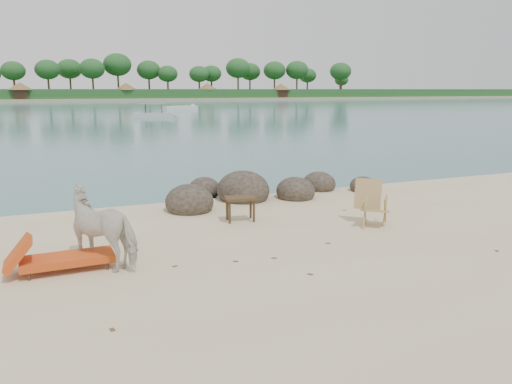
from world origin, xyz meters
TOP-DOWN VIEW (x-y plane):
  - water at (0.00, 90.00)m, footprint 400.00×400.00m
  - far_shore at (0.00, 170.00)m, footprint 420.00×90.00m
  - far_scenery at (0.03, 136.70)m, footprint 420.00×18.00m
  - boulders at (1.92, 5.56)m, footprint 6.38×2.90m
  - cow at (-2.41, 1.66)m, footprint 1.59×1.65m
  - side_table at (0.72, 3.46)m, footprint 0.75×0.55m
  - lounge_chair at (-3.05, 1.62)m, footprint 1.85×0.69m
  - deck_chair at (3.30, 1.94)m, footprint 0.94×0.95m
  - boat_mid at (7.83, 49.07)m, footprint 5.09×2.28m
  - boat_far at (15.37, 67.30)m, footprint 6.36×3.62m
  - dead_leaves at (0.06, 0.31)m, footprint 7.59×6.91m

SIDE VIEW (x-z plane):
  - water at x=0.00m, z-range 0.00..0.00m
  - far_shore at x=0.00m, z-range -0.70..0.70m
  - dead_leaves at x=0.06m, z-range 0.00..0.00m
  - boulders at x=1.92m, z-range -0.33..0.73m
  - lounge_chair at x=-3.05m, z-range 0.00..0.55m
  - side_table at x=0.72m, z-range 0.00..0.56m
  - boat_far at x=15.37m, z-range 0.00..0.73m
  - deck_chair at x=3.30m, z-range 0.00..1.00m
  - cow at x=-2.41m, z-range 0.00..1.33m
  - boat_mid at x=7.83m, z-range 0.00..2.44m
  - far_scenery at x=0.03m, z-range -1.61..7.89m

